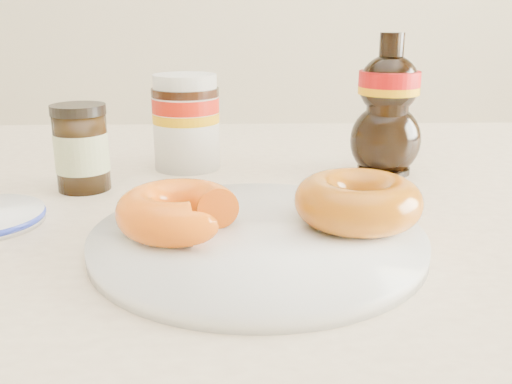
{
  "coord_description": "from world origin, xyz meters",
  "views": [
    {
      "loc": [
        0.02,
        -0.5,
        0.95
      ],
      "look_at": [
        0.03,
        0.01,
        0.79
      ],
      "focal_mm": 40.0,
      "sensor_mm": 36.0,
      "label": 1
    }
  ],
  "objects_px": {
    "donut_bitten": "(178,211)",
    "nutella_jar": "(186,118)",
    "syrup_bottle": "(388,105)",
    "dark_jar": "(82,149)",
    "dining_table": "(228,267)",
    "plate": "(258,238)",
    "donut_whole": "(358,201)"
  },
  "relations": [
    {
      "from": "plate",
      "to": "dining_table",
      "type": "bearing_deg",
      "value": 102.38
    },
    {
      "from": "dining_table",
      "to": "nutella_jar",
      "type": "distance_m",
      "value": 0.21
    },
    {
      "from": "plate",
      "to": "nutella_jar",
      "type": "distance_m",
      "value": 0.29
    },
    {
      "from": "dining_table",
      "to": "dark_jar",
      "type": "distance_m",
      "value": 0.22
    },
    {
      "from": "donut_whole",
      "to": "nutella_jar",
      "type": "relative_size",
      "value": 0.94
    },
    {
      "from": "donut_whole",
      "to": "syrup_bottle",
      "type": "distance_m",
      "value": 0.24
    },
    {
      "from": "plate",
      "to": "syrup_bottle",
      "type": "bearing_deg",
      "value": 54.82
    },
    {
      "from": "syrup_bottle",
      "to": "donut_bitten",
      "type": "bearing_deg",
      "value": -135.0
    },
    {
      "from": "plate",
      "to": "donut_bitten",
      "type": "distance_m",
      "value": 0.07
    },
    {
      "from": "nutella_jar",
      "to": "syrup_bottle",
      "type": "relative_size",
      "value": 0.7
    },
    {
      "from": "plate",
      "to": "dark_jar",
      "type": "relative_size",
      "value": 2.95
    },
    {
      "from": "donut_whole",
      "to": "dark_jar",
      "type": "bearing_deg",
      "value": 151.31
    },
    {
      "from": "syrup_bottle",
      "to": "dark_jar",
      "type": "distance_m",
      "value": 0.38
    },
    {
      "from": "donut_bitten",
      "to": "dark_jar",
      "type": "bearing_deg",
      "value": 114.62
    },
    {
      "from": "syrup_bottle",
      "to": "dining_table",
      "type": "bearing_deg",
      "value": -152.02
    },
    {
      "from": "plate",
      "to": "nutella_jar",
      "type": "relative_size",
      "value": 2.39
    },
    {
      "from": "nutella_jar",
      "to": "dark_jar",
      "type": "bearing_deg",
      "value": -139.99
    },
    {
      "from": "dining_table",
      "to": "nutella_jar",
      "type": "xyz_separation_m",
      "value": [
        -0.06,
        0.14,
        0.15
      ]
    },
    {
      "from": "donut_bitten",
      "to": "nutella_jar",
      "type": "relative_size",
      "value": 0.88
    },
    {
      "from": "dining_table",
      "to": "syrup_bottle",
      "type": "distance_m",
      "value": 0.28
    },
    {
      "from": "dining_table",
      "to": "donut_whole",
      "type": "xyz_separation_m",
      "value": [
        0.12,
        -0.12,
        0.12
      ]
    },
    {
      "from": "donut_whole",
      "to": "dining_table",
      "type": "bearing_deg",
      "value": 136.47
    },
    {
      "from": "donut_bitten",
      "to": "dark_jar",
      "type": "distance_m",
      "value": 0.22
    },
    {
      "from": "plate",
      "to": "donut_whole",
      "type": "xyz_separation_m",
      "value": [
        0.09,
        0.02,
        0.03
      ]
    },
    {
      "from": "donut_whole",
      "to": "dark_jar",
      "type": "distance_m",
      "value": 0.33
    },
    {
      "from": "syrup_bottle",
      "to": "nutella_jar",
      "type": "bearing_deg",
      "value": 173.13
    },
    {
      "from": "donut_whole",
      "to": "dark_jar",
      "type": "xyz_separation_m",
      "value": [
        -0.29,
        0.16,
        0.01
      ]
    },
    {
      "from": "syrup_bottle",
      "to": "dark_jar",
      "type": "bearing_deg",
      "value": -170.22
    },
    {
      "from": "dining_table",
      "to": "syrup_bottle",
      "type": "height_order",
      "value": "syrup_bottle"
    },
    {
      "from": "nutella_jar",
      "to": "donut_bitten",
      "type": "bearing_deg",
      "value": -86.59
    },
    {
      "from": "dining_table",
      "to": "syrup_bottle",
      "type": "bearing_deg",
      "value": 27.98
    },
    {
      "from": "plate",
      "to": "nutella_jar",
      "type": "bearing_deg",
      "value": 107.36
    }
  ]
}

